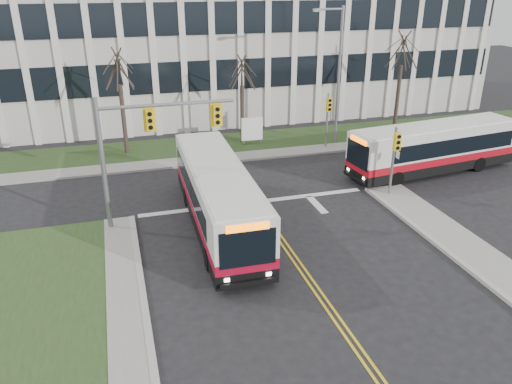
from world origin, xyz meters
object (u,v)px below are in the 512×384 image
object	(u,v)px
bus_main	(218,198)
directory_sign	(252,129)
bus_cross	(433,149)
streetlight	(337,70)

from	to	relation	value
bus_main	directory_sign	bearing A→B (deg)	68.21
directory_sign	bus_cross	xyz separation A→B (m)	(8.97, -8.00, 0.27)
streetlight	bus_main	distance (m)	15.07
streetlight	directory_sign	bearing A→B (deg)	166.77
streetlight	bus_main	xyz separation A→B (m)	(-10.43, -10.23, -3.70)
bus_main	bus_cross	world-z (taller)	bus_main
bus_main	streetlight	bearing A→B (deg)	45.68
directory_sign	bus_main	distance (m)	12.53
bus_cross	streetlight	bearing A→B (deg)	-159.89
bus_main	bus_cross	size ratio (longest dim) A/B	1.04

